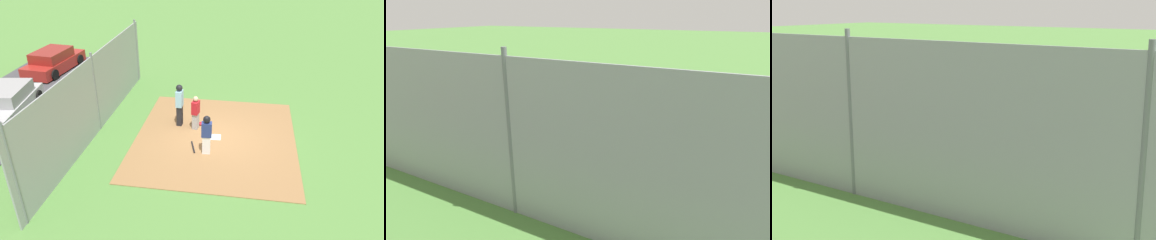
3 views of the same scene
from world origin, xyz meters
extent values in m
plane|color=#51843D|center=(0.00, 0.00, 0.00)|extent=(140.00, 140.00, 0.00)
cube|color=olive|center=(0.00, 0.00, 0.01)|extent=(7.20, 6.40, 0.03)
cube|color=white|center=(0.00, 0.00, 0.04)|extent=(0.46, 0.46, 0.02)
cube|color=#9E9EA3|center=(-0.64, -0.91, 0.38)|extent=(0.34, 0.28, 0.70)
cube|color=#B21923|center=(-0.64, -0.91, 1.01)|extent=(0.42, 0.33, 0.55)
sphere|color=tan|center=(-0.64, -0.91, 1.40)|extent=(0.22, 0.22, 0.22)
cube|color=black|center=(-0.85, -1.63, 0.47)|extent=(0.31, 0.24, 0.88)
cube|color=#8CC1E0|center=(-0.85, -1.63, 1.26)|extent=(0.40, 0.28, 0.70)
sphere|color=black|center=(-0.85, -1.63, 1.75)|extent=(0.28, 0.28, 0.28)
cube|color=silver|center=(1.20, -0.23, 0.39)|extent=(0.24, 0.32, 0.72)
cube|color=navy|center=(1.20, -0.23, 1.04)|extent=(0.29, 0.40, 0.57)
sphere|color=tan|center=(1.20, -0.23, 1.44)|extent=(0.23, 0.23, 0.23)
sphere|color=black|center=(1.20, -0.23, 1.46)|extent=(0.28, 0.28, 0.28)
cylinder|color=black|center=(0.93, -0.78, 0.06)|extent=(0.79, 0.28, 0.06)
ellipsoid|color=#B21923|center=(-0.97, -0.73, 0.09)|extent=(0.24, 0.20, 0.12)
cube|color=#93999E|center=(0.00, -4.93, 1.60)|extent=(12.00, 0.05, 3.20)
cylinder|color=slate|center=(-5.70, -4.93, 1.68)|extent=(0.10, 0.10, 3.35)
cylinder|color=slate|center=(0.00, -4.93, 1.68)|extent=(0.10, 0.10, 3.35)
cylinder|color=slate|center=(5.70, -4.93, 1.68)|extent=(0.10, 0.10, 3.35)
cube|color=maroon|center=(-6.31, -10.19, 0.44)|extent=(4.35, 2.10, 0.64)
cube|color=maroon|center=(-6.16, -10.21, 1.04)|extent=(2.45, 1.78, 0.56)
cylinder|color=black|center=(-7.75, -10.91, 0.34)|extent=(0.61, 0.24, 0.60)
cylinder|color=black|center=(-7.59, -9.21, 0.34)|extent=(0.61, 0.24, 0.60)
cylinder|color=black|center=(-5.03, -11.17, 0.34)|extent=(0.61, 0.24, 0.60)
cylinder|color=black|center=(-4.87, -9.48, 0.34)|extent=(0.61, 0.24, 0.60)
cube|color=#B2B2B7|center=(-0.54, -9.47, 0.44)|extent=(4.41, 2.32, 0.64)
cube|color=#97979C|center=(-0.69, -9.49, 1.04)|extent=(2.52, 1.90, 0.56)
cylinder|color=black|center=(0.68, -8.42, 0.34)|extent=(0.62, 0.27, 0.60)
cylinder|color=black|center=(-2.02, -8.83, 0.34)|extent=(0.62, 0.27, 0.60)
cylinder|color=black|center=(-1.76, -10.52, 0.34)|extent=(0.62, 0.27, 0.60)
camera|label=1|loc=(12.90, 1.09, 7.67)|focal=34.39mm
camera|label=2|loc=(3.66, -9.13, 3.90)|focal=28.89mm
camera|label=3|loc=(7.45, -12.27, 3.82)|focal=49.17mm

